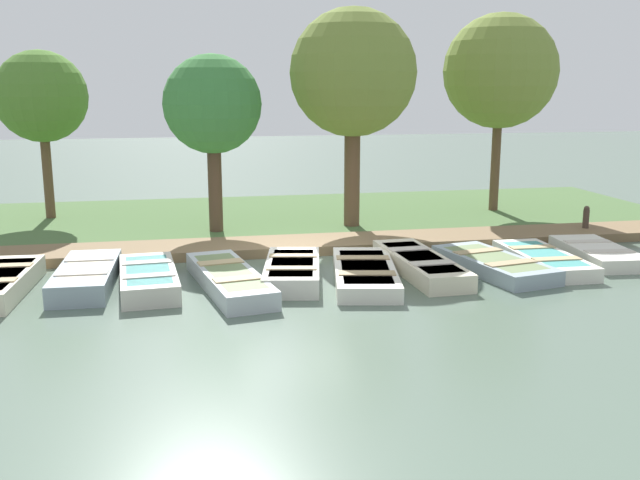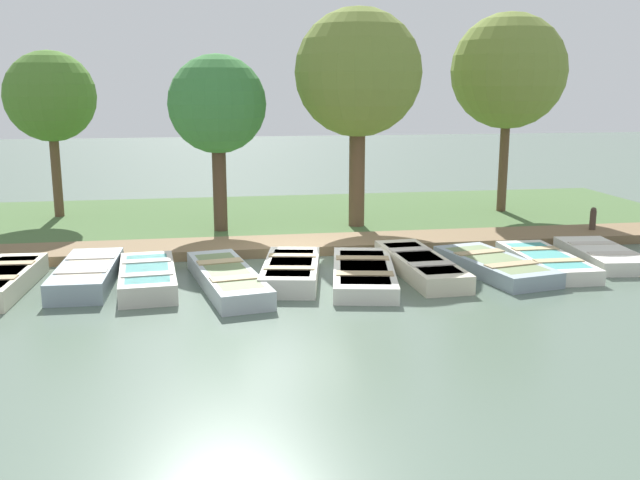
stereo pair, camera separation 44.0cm
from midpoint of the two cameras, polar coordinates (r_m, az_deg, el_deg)
The scene contains 18 objects.
ground_plane at distance 15.87m, azimuth -1.19°, elevation -1.78°, with size 80.00×80.00×0.00m, color #566B5B.
shore_bank at distance 20.70m, azimuth -3.19°, elevation 1.71°, with size 8.00×24.00×0.12m.
dock_walkway at distance 17.00m, azimuth -1.78°, elevation -0.44°, with size 1.53×23.74×0.22m.
rowboat_0 at distance 14.81m, azimuth -23.29°, elevation -2.99°, with size 2.98×1.12×0.42m.
rowboat_1 at distance 14.70m, azimuth -17.33°, elevation -2.62°, with size 2.96×1.12×0.43m.
rowboat_2 at distance 14.24m, azimuth -12.78°, elevation -2.89°, with size 2.88×1.25×0.41m.
rowboat_3 at distance 13.93m, azimuth -6.53°, elevation -3.06°, with size 3.64×1.59×0.38m.
rowboat_4 at distance 14.33m, azimuth -1.45°, elevation -2.48°, with size 2.87×1.56×0.41m.
rowboat_5 at distance 14.34m, azimuth 4.37°, elevation -2.66°, with size 3.47×1.80×0.34m.
rowboat_6 at distance 15.03m, azimuth 8.84°, elevation -1.97°, with size 3.47×1.12×0.39m.
rowboat_7 at distance 15.40m, azimuth 14.58°, elevation -1.98°, with size 3.17×1.79×0.34m.
rowboat_8 at distance 16.09m, azimuth 18.36°, elevation -1.62°, with size 2.94×1.16×0.33m.
rowboat_9 at distance 17.14m, azimuth 22.30°, elevation -1.10°, with size 2.74×1.39×0.33m.
mooring_post_far at distance 19.65m, azimuth 21.58°, elevation 1.31°, with size 0.16×0.16×0.80m.
park_tree_far_left at distance 21.69m, azimuth -20.21°, elevation 10.67°, with size 2.54×2.54×4.82m.
park_tree_left at distance 18.51m, azimuth -7.53°, elevation 10.60°, with size 2.50×2.50×4.64m.
park_tree_center at distance 19.04m, azimuth 3.74°, elevation 13.11°, with size 3.33×3.33×5.84m.
park_tree_right at distance 22.08m, azimuth 15.41°, elevation 12.86°, with size 3.35×3.35×5.93m.
Camera 2 is at (15.27, -1.98, 3.86)m, focal length 40.00 mm.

